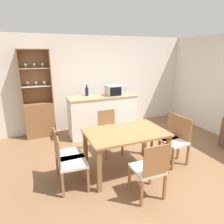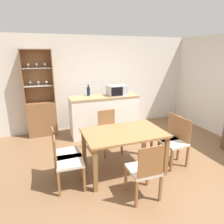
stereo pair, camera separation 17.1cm
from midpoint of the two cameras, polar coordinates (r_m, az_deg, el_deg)
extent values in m
plane|color=brown|center=(3.98, 11.66, -15.71)|extent=(18.00, 18.00, 0.00)
cube|color=silver|center=(5.82, -1.33, 8.44)|extent=(6.80, 0.06, 2.55)
cube|color=white|center=(5.27, -1.33, -1.08)|extent=(1.75, 0.54, 1.01)
cube|color=tan|center=(5.13, -1.37, 4.44)|extent=(1.78, 0.57, 0.03)
cube|color=brown|center=(5.50, -18.45, -1.84)|extent=(0.72, 0.34, 0.88)
cube|color=brown|center=(5.44, -19.59, 9.68)|extent=(0.72, 0.02, 1.30)
cube|color=brown|center=(5.28, -23.37, 9.10)|extent=(0.02, 0.34, 1.30)
cube|color=brown|center=(5.29, -15.71, 9.85)|extent=(0.02, 0.34, 1.30)
cube|color=brown|center=(5.24, -20.25, 16.45)|extent=(0.72, 0.34, 0.02)
cube|color=white|center=(5.30, -19.31, 7.13)|extent=(0.67, 0.30, 0.01)
cube|color=white|center=(5.26, -19.77, 11.74)|extent=(0.67, 0.30, 0.01)
cylinder|color=white|center=(5.35, -21.38, 7.07)|extent=(0.04, 0.04, 0.01)
cylinder|color=white|center=(5.34, -21.42, 7.40)|extent=(0.01, 0.01, 0.06)
sphere|color=white|center=(5.34, -21.48, 7.94)|extent=(0.06, 0.06, 0.06)
cylinder|color=white|center=(5.27, -21.89, 11.62)|extent=(0.04, 0.04, 0.01)
cylinder|color=white|center=(5.27, -21.92, 11.95)|extent=(0.01, 0.01, 0.06)
sphere|color=white|center=(5.26, -21.99, 12.51)|extent=(0.06, 0.06, 0.06)
cylinder|color=white|center=(5.31, -19.32, 7.22)|extent=(0.04, 0.04, 0.01)
cylinder|color=white|center=(5.30, -19.35, 7.54)|extent=(0.01, 0.01, 0.06)
sphere|color=white|center=(5.30, -19.41, 8.09)|extent=(0.06, 0.06, 0.06)
cylinder|color=white|center=(5.29, -19.78, 11.85)|extent=(0.04, 0.04, 0.01)
cylinder|color=white|center=(5.29, -19.82, 12.18)|extent=(0.01, 0.01, 0.06)
sphere|color=white|center=(5.28, -19.87, 12.73)|extent=(0.06, 0.06, 0.06)
cylinder|color=white|center=(5.27, -17.23, 7.35)|extent=(0.04, 0.04, 0.01)
cylinder|color=white|center=(5.27, -17.26, 7.68)|extent=(0.01, 0.01, 0.06)
sphere|color=white|center=(5.26, -17.31, 8.23)|extent=(0.06, 0.06, 0.06)
cylinder|color=white|center=(5.28, -17.67, 12.04)|extent=(0.04, 0.04, 0.01)
cylinder|color=white|center=(5.28, -17.70, 12.36)|extent=(0.01, 0.01, 0.06)
sphere|color=white|center=(5.27, -17.75, 12.92)|extent=(0.06, 0.06, 0.06)
cube|color=olive|center=(3.55, 4.77, -5.93)|extent=(1.40, 0.90, 0.04)
cube|color=olive|center=(3.20, -3.26, -16.40)|extent=(0.07, 0.07, 0.73)
cube|color=olive|center=(3.72, 16.45, -12.04)|extent=(0.07, 0.07, 0.73)
cube|color=olive|center=(3.85, -6.72, -10.36)|extent=(0.07, 0.07, 0.73)
cube|color=olive|center=(4.30, 10.30, -7.57)|extent=(0.07, 0.07, 0.73)
cube|color=beige|center=(3.54, -11.26, -11.70)|extent=(0.44, 0.44, 0.05)
cube|color=#936038|center=(3.41, -14.88, -8.54)|extent=(0.03, 0.39, 0.45)
cube|color=#936038|center=(3.85, -8.78, -13.06)|extent=(0.04, 0.04, 0.42)
cube|color=#936038|center=(3.53, -7.20, -16.00)|extent=(0.04, 0.04, 0.42)
cube|color=#936038|center=(3.80, -14.58, -13.91)|extent=(0.04, 0.04, 0.42)
cube|color=#936038|center=(3.47, -13.61, -17.00)|extent=(0.04, 0.04, 0.42)
cube|color=beige|center=(3.12, 10.50, -15.92)|extent=(0.43, 0.43, 0.05)
cube|color=#936038|center=(2.84, 12.82, -13.74)|extent=(0.39, 0.03, 0.45)
cube|color=#936038|center=(3.31, 5.51, -18.40)|extent=(0.04, 0.04, 0.42)
cube|color=#936038|center=(3.47, 11.58, -16.93)|extent=(0.04, 0.04, 0.42)
cube|color=#936038|center=(3.04, 8.73, -22.24)|extent=(0.04, 0.04, 0.42)
cube|color=#936038|center=(3.20, 15.25, -20.33)|extent=(0.04, 0.04, 0.42)
cube|color=beige|center=(4.25, 16.12, -7.07)|extent=(0.44, 0.44, 0.05)
cube|color=#936038|center=(4.28, 18.52, -3.54)|extent=(0.04, 0.39, 0.45)
cube|color=#936038|center=(4.10, 15.39, -11.52)|extent=(0.04, 0.04, 0.42)
cube|color=#936038|center=(4.37, 12.29, -9.44)|extent=(0.04, 0.04, 0.42)
cube|color=#936038|center=(4.33, 19.49, -10.33)|extent=(0.04, 0.04, 0.42)
cube|color=#936038|center=(4.59, 16.29, -8.45)|extent=(0.04, 0.04, 0.42)
cube|color=beige|center=(4.06, 18.36, -8.44)|extent=(0.46, 0.46, 0.05)
cube|color=#936038|center=(4.10, 20.77, -4.70)|extent=(0.05, 0.39, 0.45)
cube|color=#936038|center=(3.92, 17.85, -13.18)|extent=(0.04, 0.04, 0.42)
cube|color=#936038|center=(4.17, 14.27, -10.97)|extent=(0.04, 0.04, 0.42)
cube|color=#936038|center=(4.17, 21.86, -11.74)|extent=(0.04, 0.04, 0.42)
cube|color=#936038|center=(4.40, 18.24, -9.77)|extent=(0.04, 0.04, 0.42)
cube|color=beige|center=(4.29, 0.55, -6.15)|extent=(0.44, 0.44, 0.05)
cube|color=#936038|center=(4.37, -0.51, -2.23)|extent=(0.39, 0.04, 0.45)
cube|color=#936038|center=(4.30, 3.96, -9.55)|extent=(0.04, 0.04, 0.42)
cube|color=#936038|center=(4.16, -0.86, -10.48)|extent=(0.04, 0.04, 0.42)
cube|color=#936038|center=(4.61, 1.79, -7.61)|extent=(0.04, 0.04, 0.42)
cube|color=#936038|center=(4.48, -2.73, -8.40)|extent=(0.04, 0.04, 0.42)
cube|color=beige|center=(3.31, -10.47, -13.84)|extent=(0.45, 0.45, 0.05)
cube|color=#936038|center=(3.18, -14.41, -10.37)|extent=(0.04, 0.39, 0.45)
cube|color=#936038|center=(3.61, -7.49, -15.21)|extent=(0.04, 0.04, 0.42)
cube|color=#936038|center=(3.29, -6.34, -18.65)|extent=(0.04, 0.04, 0.42)
cube|color=#936038|center=(3.58, -13.81, -15.84)|extent=(0.04, 0.04, 0.42)
cube|color=#936038|center=(3.26, -13.39, -19.40)|extent=(0.04, 0.04, 0.42)
cube|color=#B7BABF|center=(5.21, 2.37, 6.23)|extent=(0.48, 0.36, 0.26)
cube|color=black|center=(5.02, 2.46, 5.83)|extent=(0.31, 0.01, 0.22)
cylinder|color=#141E38|center=(5.19, -5.82, 5.87)|extent=(0.08, 0.08, 0.21)
cylinder|color=#141E38|center=(5.17, -5.86, 7.42)|extent=(0.04, 0.04, 0.07)
camera|label=1|loc=(0.09, -88.87, 0.34)|focal=32.00mm
camera|label=2|loc=(0.09, 91.13, -0.34)|focal=32.00mm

